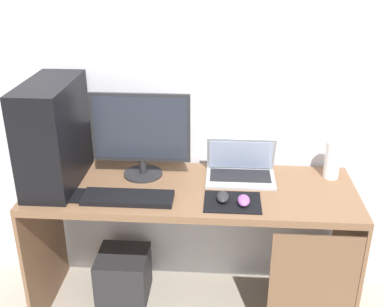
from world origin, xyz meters
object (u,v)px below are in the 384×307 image
(monitor, at_px, (141,135))
(laptop, at_px, (241,170))
(speaker, at_px, (333,160))
(keyboard, at_px, (128,198))
(pc_tower, at_px, (53,134))
(subwoofer, at_px, (124,275))
(mouse_left, at_px, (223,197))
(cell_phone, at_px, (75,196))
(mouse_right, at_px, (244,200))

(monitor, bearing_deg, laptop, 1.65)
(monitor, relative_size, speaker, 2.53)
(laptop, relative_size, keyboard, 0.82)
(pc_tower, relative_size, monitor, 1.04)
(subwoofer, bearing_deg, pc_tower, -169.27)
(mouse_left, bearing_deg, cell_phone, -179.62)
(subwoofer, bearing_deg, monitor, 18.15)
(monitor, distance_m, laptop, 0.53)
(monitor, bearing_deg, mouse_right, -27.21)
(pc_tower, bearing_deg, monitor, 13.14)
(keyboard, xyz_separation_m, mouse_left, (0.44, 0.02, 0.01))
(pc_tower, xyz_separation_m, keyboard, (0.38, -0.16, -0.24))
(laptop, bearing_deg, mouse_left, -109.21)
(speaker, relative_size, cell_phone, 1.48)
(keyboard, xyz_separation_m, cell_phone, (-0.25, 0.02, -0.01))
(mouse_left, bearing_deg, mouse_right, -14.74)
(cell_phone, bearing_deg, mouse_left, 0.38)
(mouse_right, height_order, cell_phone, mouse_right)
(laptop, relative_size, speaker, 1.78)
(laptop, xyz_separation_m, speaker, (0.46, 0.03, 0.05))
(laptop, height_order, subwoofer, laptop)
(pc_tower, relative_size, laptop, 1.48)
(subwoofer, bearing_deg, mouse_left, -19.69)
(monitor, height_order, mouse_left, monitor)
(monitor, xyz_separation_m, laptop, (0.50, 0.01, -0.18))
(pc_tower, height_order, subwoofer, pc_tower)
(laptop, height_order, cell_phone, laptop)
(monitor, bearing_deg, speaker, 2.92)
(laptop, xyz_separation_m, mouse_right, (0.01, -0.27, -0.02))
(laptop, xyz_separation_m, mouse_left, (-0.09, -0.25, -0.02))
(speaker, bearing_deg, keyboard, -162.83)
(cell_phone, relative_size, subwoofer, 0.47)
(speaker, bearing_deg, mouse_left, -152.49)
(speaker, bearing_deg, subwoofer, -175.21)
(pc_tower, distance_m, cell_phone, 0.31)
(pc_tower, xyz_separation_m, cell_phone, (0.12, -0.14, -0.25))
(cell_phone, distance_m, subwoofer, 0.66)
(pc_tower, distance_m, mouse_left, 0.86)
(monitor, bearing_deg, mouse_left, -29.80)
(keyboard, height_order, mouse_right, mouse_right)
(pc_tower, distance_m, monitor, 0.42)
(monitor, bearing_deg, pc_tower, -166.86)
(speaker, xyz_separation_m, mouse_right, (-0.45, -0.31, -0.07))
(subwoofer, bearing_deg, speaker, 4.79)
(pc_tower, bearing_deg, speaker, 6.01)
(laptop, height_order, mouse_left, laptop)
(keyboard, xyz_separation_m, subwoofer, (-0.10, 0.21, -0.62))
(keyboard, bearing_deg, mouse_left, 2.62)
(keyboard, relative_size, mouse_left, 4.38)
(monitor, relative_size, mouse_right, 5.08)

